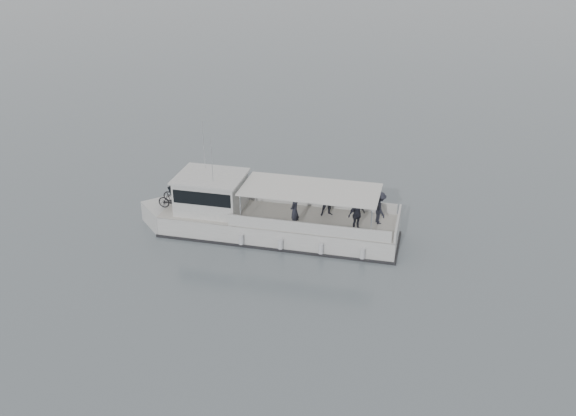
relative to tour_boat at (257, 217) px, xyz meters
The scene contains 2 objects.
ground 2.77m from the tour_boat, 147.82° to the left, with size 1400.00×1400.00×0.00m, color slate.
tour_boat is the anchor object (origin of this frame).
Camera 1 is at (18.72, -23.52, 14.51)m, focal length 40.00 mm.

